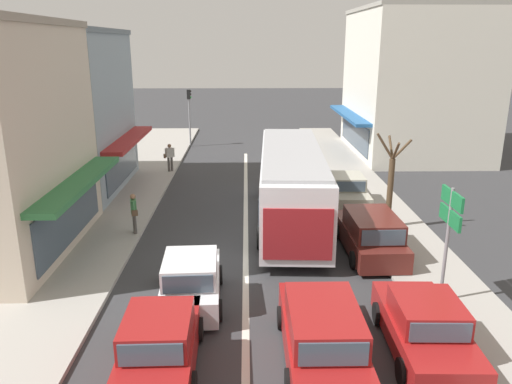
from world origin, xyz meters
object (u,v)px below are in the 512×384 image
hatchback_queue_far_back (160,343)px  parked_wagon_kerb_second (370,234)px  city_bus (291,180)px  parked_sedan_kerb_third (346,191)px  parked_sedan_kerb_front (425,328)px  street_tree_right (390,186)px  hatchback_behind_bus_near (191,281)px  pedestrian_with_handbag_near (134,211)px  traffic_light_downstreet (189,108)px  pedestrian_browsing_midblock (170,156)px  wagon_behind_bus_mid (322,333)px  directional_road_sign (450,219)px

hatchback_queue_far_back → parked_wagon_kerb_second: bearing=45.6°
city_bus → parked_sedan_kerb_third: (2.85, 2.44, -1.22)m
parked_wagon_kerb_second → parked_sedan_kerb_third: parked_wagon_kerb_second is taller
hatchback_queue_far_back → parked_sedan_kerb_front: hatchback_queue_far_back is taller
parked_sedan_kerb_third → street_tree_right: (1.10, -3.39, 1.23)m
hatchback_queue_far_back → hatchback_behind_bus_near: bearing=82.9°
parked_sedan_kerb_third → hatchback_queue_far_back: bearing=-118.5°
parked_sedan_kerb_third → pedestrian_with_handbag_near: bearing=-156.8°
traffic_light_downstreet → pedestrian_with_handbag_near: (-0.30, -18.05, -1.79)m
parked_sedan_kerb_front → hatchback_queue_far_back: bearing=-174.7°
street_tree_right → pedestrian_with_handbag_near: street_tree_right is taller
pedestrian_browsing_midblock → traffic_light_downstreet: bearing=87.4°
hatchback_queue_far_back → parked_sedan_kerb_third: size_ratio=0.88×
parked_wagon_kerb_second → traffic_light_downstreet: bearing=113.6°
traffic_light_downstreet → pedestrian_browsing_midblock: traffic_light_downstreet is taller
hatchback_queue_far_back → street_tree_right: street_tree_right is taller
parked_sedan_kerb_front → street_tree_right: 8.75m
parked_sedan_kerb_front → traffic_light_downstreet: size_ratio=1.01×
hatchback_behind_bus_near → street_tree_right: size_ratio=0.93×
city_bus → traffic_light_downstreet: size_ratio=2.61×
pedestrian_browsing_midblock → wagon_behind_bus_mid: bearing=-71.0°
street_tree_right → parked_sedan_kerb_front: bearing=-99.5°
pedestrian_with_handbag_near → pedestrian_browsing_midblock: size_ratio=1.00×
directional_road_sign → hatchback_queue_far_back: bearing=-159.4°
city_bus → wagon_behind_bus_mid: size_ratio=2.43×
parked_sedan_kerb_third → street_tree_right: bearing=-72.0°
city_bus → hatchback_behind_bus_near: city_bus is taller
hatchback_queue_far_back → traffic_light_downstreet: 26.79m
city_bus → parked_sedan_kerb_third: size_ratio=2.58×
hatchback_behind_bus_near → street_tree_right: bearing=38.6°
parked_sedan_kerb_third → directional_road_sign: directional_road_sign is taller
city_bus → directional_road_sign: directional_road_sign is taller
hatchback_queue_far_back → directional_road_sign: size_ratio=1.04×
city_bus → parked_wagon_kerb_second: city_bus is taller
parked_sedan_kerb_third → traffic_light_downstreet: size_ratio=1.01×
traffic_light_downstreet → street_tree_right: (10.02, -17.48, -0.97)m
parked_sedan_kerb_third → pedestrian_browsing_midblock: size_ratio=2.60×
traffic_light_downstreet → street_tree_right: bearing=-60.2°
wagon_behind_bus_mid → hatchback_behind_bus_near: wagon_behind_bus_mid is taller
directional_road_sign → parked_wagon_kerb_second: bearing=108.0°
traffic_light_downstreet → hatchback_behind_bus_near: bearing=-83.9°
street_tree_right → wagon_behind_bus_mid: bearing=-114.6°
wagon_behind_bus_mid → traffic_light_downstreet: 27.08m
hatchback_queue_far_back → wagon_behind_bus_mid: wagon_behind_bus_mid is taller
parked_sedan_kerb_front → directional_road_sign: directional_road_sign is taller
parked_sedan_kerb_front → parked_sedan_kerb_third: size_ratio=1.00×
wagon_behind_bus_mid → parked_sedan_kerb_third: bearing=76.4°
street_tree_right → pedestrian_with_handbag_near: bearing=-176.8°
parked_wagon_kerb_second → directional_road_sign: directional_road_sign is taller
pedestrian_with_handbag_near → pedestrian_browsing_midblock: same height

